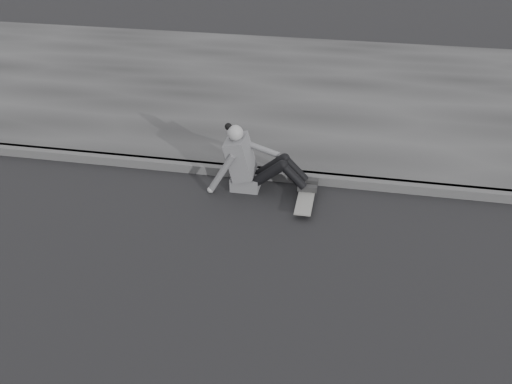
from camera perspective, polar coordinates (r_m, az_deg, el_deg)
ground at (r=5.53m, az=-2.40°, el=-11.97°), size 80.00×80.00×0.00m
curb at (r=7.54m, az=1.91°, el=1.75°), size 24.00×0.16×0.12m
sidewalk at (r=10.25m, az=4.60°, el=10.02°), size 24.00×6.00×0.12m
skateboard at (r=7.03m, az=4.99°, el=-0.65°), size 0.20×0.78×0.09m
seated_woman at (r=7.19m, az=-0.51°, el=2.91°), size 1.38×0.46×0.88m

